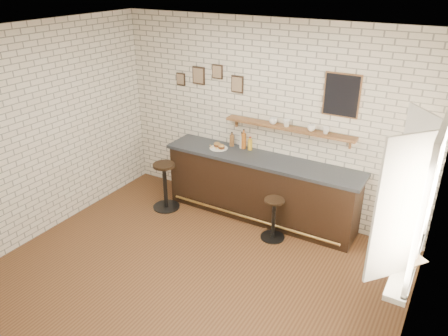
{
  "coord_description": "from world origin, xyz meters",
  "views": [
    {
      "loc": [
        2.62,
        -3.77,
        3.64
      ],
      "look_at": [
        -0.1,
        0.9,
        1.12
      ],
      "focal_mm": 35.0,
      "sensor_mm": 36.0,
      "label": 1
    }
  ],
  "objects_px": {
    "sandwich_plate": "(219,148)",
    "book_upper": "(406,255)",
    "bitters_bottle_white": "(242,142)",
    "book_lower": "(405,259)",
    "bitters_bottle_amber": "(244,141)",
    "condiment_bottle_yellow": "(250,144)",
    "shelf_cup_c": "(311,128)",
    "bitters_bottle_brown": "(232,140)",
    "bar_stool_left": "(165,185)",
    "ciabatta_sandwich": "(219,146)",
    "shelf_cup_a": "(273,121)",
    "bar_counter": "(260,188)",
    "bar_stool_right": "(274,217)",
    "shelf_cup_d": "(326,130)",
    "shelf_cup_b": "(287,123)"
  },
  "relations": [
    {
      "from": "sandwich_plate",
      "to": "book_upper",
      "type": "distance_m",
      "value": 3.35
    },
    {
      "from": "bitters_bottle_white",
      "to": "book_lower",
      "type": "xyz_separation_m",
      "value": [
        2.74,
        -1.62,
        -0.18
      ]
    },
    {
      "from": "bitters_bottle_amber",
      "to": "condiment_bottle_yellow",
      "type": "distance_m",
      "value": 0.12
    },
    {
      "from": "bitters_bottle_amber",
      "to": "shelf_cup_c",
      "type": "distance_m",
      "value": 1.15
    },
    {
      "from": "bitters_bottle_brown",
      "to": "book_upper",
      "type": "relative_size",
      "value": 0.94
    },
    {
      "from": "bar_stool_left",
      "to": "book_lower",
      "type": "relative_size",
      "value": 3.9
    },
    {
      "from": "bitters_bottle_amber",
      "to": "sandwich_plate",
      "type": "bearing_deg",
      "value": -149.27
    },
    {
      "from": "ciabatta_sandwich",
      "to": "condiment_bottle_yellow",
      "type": "bearing_deg",
      "value": 24.37
    },
    {
      "from": "shelf_cup_a",
      "to": "ciabatta_sandwich",
      "type": "bearing_deg",
      "value": 168.2
    },
    {
      "from": "ciabatta_sandwich",
      "to": "bar_stool_left",
      "type": "xyz_separation_m",
      "value": [
        -0.71,
        -0.53,
        -0.64
      ]
    },
    {
      "from": "shelf_cup_a",
      "to": "book_upper",
      "type": "distance_m",
      "value": 2.8
    },
    {
      "from": "bar_counter",
      "to": "book_lower",
      "type": "relative_size",
      "value": 15.4
    },
    {
      "from": "bitters_bottle_amber",
      "to": "bar_stool_right",
      "type": "relative_size",
      "value": 0.49
    },
    {
      "from": "bar_counter",
      "to": "bar_stool_left",
      "type": "height_order",
      "value": "bar_counter"
    },
    {
      "from": "book_upper",
      "to": "shelf_cup_d",
      "type": "bearing_deg",
      "value": 168.01
    },
    {
      "from": "shelf_cup_b",
      "to": "shelf_cup_a",
      "type": "bearing_deg",
      "value": 104.91
    },
    {
      "from": "condiment_bottle_yellow",
      "to": "shelf_cup_c",
      "type": "relative_size",
      "value": 1.89
    },
    {
      "from": "bitters_bottle_white",
      "to": "shelf_cup_d",
      "type": "relative_size",
      "value": 2.6
    },
    {
      "from": "sandwich_plate",
      "to": "bitters_bottle_amber",
      "type": "bearing_deg",
      "value": 30.73
    },
    {
      "from": "ciabatta_sandwich",
      "to": "book_upper",
      "type": "bearing_deg",
      "value": -24.52
    },
    {
      "from": "bitters_bottle_brown",
      "to": "book_upper",
      "type": "height_order",
      "value": "bitters_bottle_brown"
    },
    {
      "from": "ciabatta_sandwich",
      "to": "book_upper",
      "type": "height_order",
      "value": "ciabatta_sandwich"
    },
    {
      "from": "bar_stool_left",
      "to": "book_upper",
      "type": "distance_m",
      "value": 3.88
    },
    {
      "from": "bitters_bottle_brown",
      "to": "shelf_cup_b",
      "type": "bearing_deg",
      "value": 0.09
    },
    {
      "from": "shelf_cup_a",
      "to": "bitters_bottle_brown",
      "type": "bearing_deg",
      "value": 154.4
    },
    {
      "from": "bar_counter",
      "to": "ciabatta_sandwich",
      "type": "bearing_deg",
      "value": -179.97
    },
    {
      "from": "shelf_cup_a",
      "to": "shelf_cup_d",
      "type": "relative_size",
      "value": 1.2
    },
    {
      "from": "bitters_bottle_amber",
      "to": "book_lower",
      "type": "height_order",
      "value": "bitters_bottle_amber"
    },
    {
      "from": "condiment_bottle_yellow",
      "to": "book_lower",
      "type": "xyz_separation_m",
      "value": [
        2.6,
        -1.62,
        -0.16
      ]
    },
    {
      "from": "sandwich_plate",
      "to": "bar_stool_left",
      "type": "relative_size",
      "value": 0.36
    },
    {
      "from": "sandwich_plate",
      "to": "bitters_bottle_brown",
      "type": "distance_m",
      "value": 0.25
    },
    {
      "from": "ciabatta_sandwich",
      "to": "shelf_cup_a",
      "type": "relative_size",
      "value": 1.93
    },
    {
      "from": "ciabatta_sandwich",
      "to": "book_upper",
      "type": "xyz_separation_m",
      "value": [
        3.04,
        -1.39,
        -0.1
      ]
    },
    {
      "from": "ciabatta_sandwich",
      "to": "condiment_bottle_yellow",
      "type": "distance_m",
      "value": 0.49
    },
    {
      "from": "shelf_cup_c",
      "to": "shelf_cup_d",
      "type": "xyz_separation_m",
      "value": [
        0.21,
        0.0,
        0.0
      ]
    },
    {
      "from": "shelf_cup_c",
      "to": "book_lower",
      "type": "relative_size",
      "value": 0.57
    },
    {
      "from": "sandwich_plate",
      "to": "ciabatta_sandwich",
      "type": "height_order",
      "value": "ciabatta_sandwich"
    },
    {
      "from": "shelf_cup_d",
      "to": "book_lower",
      "type": "xyz_separation_m",
      "value": [
        1.42,
        -1.62,
        -0.61
      ]
    },
    {
      "from": "shelf_cup_d",
      "to": "shelf_cup_b",
      "type": "bearing_deg",
      "value": 173.26
    },
    {
      "from": "bitters_bottle_amber",
      "to": "bar_stool_right",
      "type": "bearing_deg",
      "value": -37.57
    },
    {
      "from": "ciabatta_sandwich",
      "to": "shelf_cup_d",
      "type": "relative_size",
      "value": 2.33
    },
    {
      "from": "condiment_bottle_yellow",
      "to": "bar_stool_right",
      "type": "height_order",
      "value": "condiment_bottle_yellow"
    },
    {
      "from": "book_upper",
      "to": "bitters_bottle_amber",
      "type": "bearing_deg",
      "value": -174.18
    },
    {
      "from": "sandwich_plate",
      "to": "condiment_bottle_yellow",
      "type": "distance_m",
      "value": 0.5
    },
    {
      "from": "bar_counter",
      "to": "shelf_cup_b",
      "type": "bearing_deg",
      "value": 35.08
    },
    {
      "from": "bar_counter",
      "to": "shelf_cup_c",
      "type": "distance_m",
      "value": 1.25
    },
    {
      "from": "bitters_bottle_brown",
      "to": "bar_stool_left",
      "type": "relative_size",
      "value": 0.3
    },
    {
      "from": "bar_counter",
      "to": "ciabatta_sandwich",
      "type": "height_order",
      "value": "ciabatta_sandwich"
    },
    {
      "from": "bar_stool_right",
      "to": "sandwich_plate",
      "type": "bearing_deg",
      "value": 159.02
    },
    {
      "from": "ciabatta_sandwich",
      "to": "bar_stool_right",
      "type": "distance_m",
      "value": 1.45
    }
  ]
}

